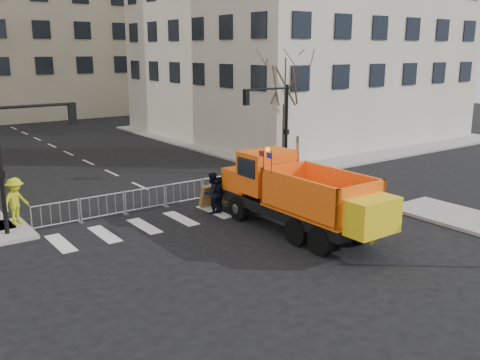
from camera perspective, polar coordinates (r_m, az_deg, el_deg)
ground at (r=20.51m, az=4.10°, el=-7.38°), size 120.00×120.00×0.00m
sidewalk_back at (r=27.21m, az=-7.45°, el=-1.96°), size 64.00×5.00×0.15m
traffic_light_left at (r=23.02m, az=-24.16°, el=0.79°), size 0.18×0.18×5.40m
traffic_light_right at (r=32.23m, az=4.96°, el=5.32°), size 0.18×0.18×5.40m
crowd_barriers at (r=25.98m, az=-7.98°, el=-1.65°), size 12.60×0.60×1.10m
street_tree at (r=33.30m, az=4.79°, el=7.42°), size 3.00×3.00×7.50m
plow_truck at (r=21.93m, az=6.37°, el=-1.44°), size 3.17×9.69×3.76m
cop_a at (r=24.90m, az=-0.91°, el=-1.57°), size 0.59×0.39×1.62m
cop_b at (r=24.65m, az=-3.00°, el=-1.38°), size 1.08×0.93×1.92m
cop_c at (r=24.70m, az=-2.22°, el=-1.58°), size 1.03×0.99×1.72m
worker at (r=24.43m, az=-22.81°, el=-2.11°), size 1.51×1.33×2.03m
newspaper_box at (r=28.47m, az=2.87°, el=0.14°), size 0.57×0.55×1.10m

